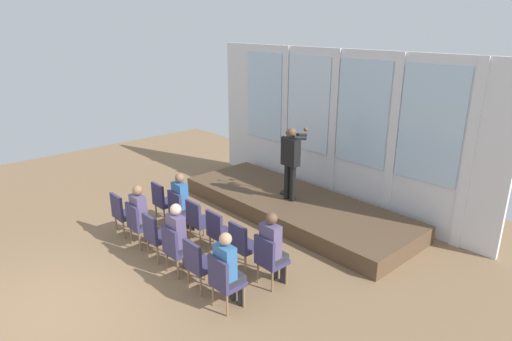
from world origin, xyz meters
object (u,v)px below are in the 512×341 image
(chair_r0_c5, at_px, (269,258))
(audience_r0_c5, at_px, (273,245))
(chair_r0_c1, at_px, (180,209))
(chair_r0_c3, at_px, (219,231))
(chair_r1_c3, at_px, (176,247))
(chair_r1_c4, at_px, (198,262))
(audience_r0_c1, at_px, (182,199))
(chair_r1_c0, at_px, (122,212))
(audience_r1_c5, at_px, (228,266))
(chair_r1_c1, at_px, (138,222))
(chair_r0_c0, at_px, (163,200))
(speaker, at_px, (291,159))
(chair_r0_c4, at_px, (243,243))
(audience_r1_c3, at_px, (179,235))
(chair_r1_c5, at_px, (224,279))
(chair_r1_c2, at_px, (156,234))
(chair_r0_c2, at_px, (198,219))
(audience_r1_c1, at_px, (141,212))
(mic_stand, at_px, (286,180))

(chair_r0_c5, distance_m, audience_r0_c5, 0.23)
(chair_r0_c1, xyz_separation_m, chair_r0_c3, (1.39, 0.00, 0.00))
(chair_r1_c3, distance_m, chair_r1_c4, 0.69)
(chair_r1_c4, bearing_deg, audience_r0_c1, 153.14)
(chair_r1_c0, bearing_deg, audience_r1_c5, 1.34)
(audience_r0_c5, relative_size, chair_r1_c3, 1.45)
(chair_r1_c0, distance_m, chair_r1_c3, 2.08)
(chair_r0_c1, relative_size, audience_r1_c5, 0.71)
(chair_r1_c1, xyz_separation_m, chair_r1_c3, (1.39, 0.00, 0.00))
(chair_r1_c3, relative_size, audience_r1_c5, 0.71)
(chair_r0_c0, xyz_separation_m, chair_r0_c5, (3.47, 0.00, 0.00))
(speaker, bearing_deg, chair_r1_c4, -71.84)
(chair_r1_c3, bearing_deg, chair_r0_c0, 154.93)
(chair_r0_c3, height_order, chair_r0_c5, same)
(chair_r0_c4, height_order, chair_r1_c4, same)
(chair_r0_c0, height_order, chair_r1_c0, same)
(chair_r0_c3, height_order, chair_r1_c4, same)
(chair_r0_c0, bearing_deg, audience_r1_c3, -23.26)
(chair_r0_c4, bearing_deg, chair_r1_c0, -160.66)
(chair_r1_c5, bearing_deg, chair_r1_c1, 180.00)
(chair_r1_c2, bearing_deg, chair_r0_c5, 25.07)
(chair_r0_c3, bearing_deg, chair_r1_c0, -154.93)
(chair_r1_c2, bearing_deg, audience_r0_c1, 123.35)
(chair_r1_c3, height_order, audience_r1_c5, audience_r1_c5)
(chair_r0_c2, height_order, chair_r0_c3, same)
(chair_r0_c1, bearing_deg, audience_r1_c5, -17.83)
(chair_r0_c1, xyz_separation_m, chair_r1_c0, (-0.69, -0.97, 0.00))
(audience_r1_c1, bearing_deg, audience_r1_c5, -0.01)
(audience_r1_c3, bearing_deg, chair_r0_c0, 156.74)
(chair_r1_c3, distance_m, audience_r1_c5, 1.41)
(chair_r0_c4, relative_size, chair_r1_c2, 1.00)
(chair_r1_c5, bearing_deg, speaker, 118.05)
(speaker, bearing_deg, chair_r0_c2, -96.52)
(mic_stand, distance_m, chair_r1_c5, 4.19)
(chair_r0_c3, distance_m, chair_r1_c3, 0.97)
(chair_r1_c1, xyz_separation_m, audience_r1_c3, (1.39, 0.08, 0.22))
(chair_r1_c1, distance_m, audience_r1_c1, 0.21)
(chair_r1_c3, bearing_deg, chair_r0_c2, 125.47)
(speaker, xyz_separation_m, audience_r1_c3, (0.42, -3.31, -0.64))
(audience_r1_c1, relative_size, chair_r1_c4, 1.40)
(chair_r1_c4, bearing_deg, chair_r0_c0, 160.66)
(chair_r0_c3, xyz_separation_m, chair_r1_c3, (0.00, -0.97, 0.00))
(chair_r0_c5, distance_m, chair_r1_c5, 0.97)
(audience_r0_c5, relative_size, chair_r1_c1, 1.45)
(chair_r0_c3, relative_size, audience_r1_c5, 0.71)
(mic_stand, distance_m, chair_r1_c1, 3.66)
(chair_r0_c4, distance_m, audience_r1_c1, 2.28)
(chair_r0_c1, bearing_deg, chair_r0_c4, 0.00)
(chair_r1_c5, bearing_deg, chair_r0_c1, 160.66)
(speaker, relative_size, audience_r0_c1, 1.29)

